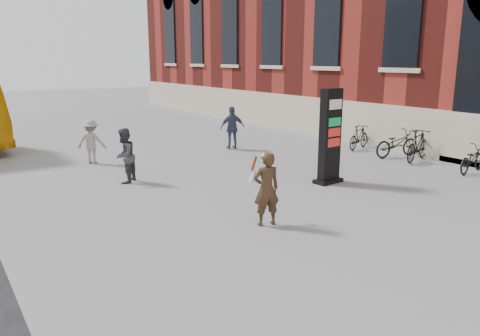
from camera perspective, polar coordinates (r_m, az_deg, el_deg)
ground at (r=10.32m, az=2.63°, el=-7.15°), size 100.00×100.00×0.00m
info_pylon at (r=13.83m, az=10.91°, el=3.78°), size 0.91×0.50×2.76m
woman at (r=10.19m, az=3.21°, el=-2.44°), size 0.72×0.68×1.64m
pedestrian_a at (r=14.10m, az=-13.91°, el=1.46°), size 0.99×0.99×1.62m
pedestrian_b at (r=17.09m, az=-17.66°, el=3.09°), size 1.14×1.03×1.53m
pedestrian_c at (r=18.87m, az=-0.93°, el=4.91°), size 1.09×0.67×1.73m
bike_4 at (r=16.77m, az=26.44°, el=1.00°), size 1.75×0.84×0.88m
bike_5 at (r=17.81m, az=20.84°, el=2.57°), size 1.95×1.02×1.13m
bike_6 at (r=18.34m, az=18.56°, el=2.86°), size 2.02×0.95×1.02m
bike_7 at (r=19.50m, az=14.29°, el=3.66°), size 1.68×0.92×0.97m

